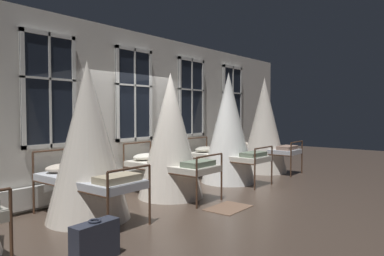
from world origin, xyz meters
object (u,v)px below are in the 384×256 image
cot_second (88,142)px  cot_fourth (228,129)px  suitcase_dark (95,241)px  cot_fifth (264,126)px  cot_third (171,137)px

cot_second → cot_fourth: bearing=-92.2°
cot_fourth → suitcase_dark: (-4.75, -1.36, -1.05)m
cot_fifth → cot_second: bearing=88.3°
cot_third → suitcase_dark: cot_third is taller
cot_fourth → cot_fifth: 1.88m
suitcase_dark → cot_fourth: bearing=13.1°
cot_fourth → cot_fifth: size_ratio=0.99×
cot_fifth → cot_fourth: bearing=89.7°
cot_fifth → suitcase_dark: bearing=100.3°
cot_second → cot_third: 1.91m
cot_fourth → suitcase_dark: size_ratio=4.61×
cot_third → cot_fifth: bearing=-91.3°
cot_third → suitcase_dark: bearing=116.1°
cot_fourth → suitcase_dark: cot_fourth is taller
cot_third → cot_second: bearing=89.5°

